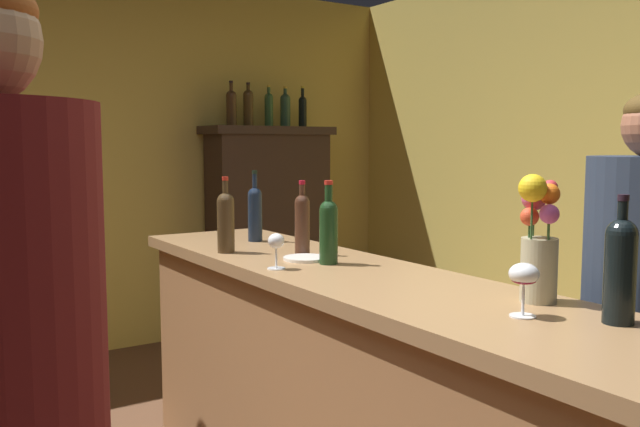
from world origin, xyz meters
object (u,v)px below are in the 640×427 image
(patron_in_navy, at_px, (42,323))
(wine_bottle_pinot, at_px, (302,221))
(display_cabinet, at_px, (269,227))
(display_bottle_right, at_px, (303,110))
(wine_bottle_syrah, at_px, (226,219))
(wine_bottle_malbec, at_px, (620,266))
(wine_glass_front, at_px, (276,243))
(display_bottle_midright, at_px, (285,108))
(wine_bottle_riesling, at_px, (329,228))
(display_bottle_midleft, at_px, (248,106))
(flower_arrangement, at_px, (538,239))
(cheese_plate, at_px, (305,258))
(display_bottle_center, at_px, (269,108))
(wine_bottle_chardonnay, at_px, (255,211))
(wine_glass_mid, at_px, (524,277))
(display_bottle_left, at_px, (231,106))
(patron_near_entrance, at_px, (22,287))
(bar_counter, at_px, (349,406))

(patron_in_navy, bearing_deg, wine_bottle_pinot, 6.42)
(display_cabinet, height_order, display_bottle_right, display_bottle_right)
(wine_bottle_syrah, distance_m, display_bottle_right, 2.61)
(wine_bottle_pinot, relative_size, wine_bottle_malbec, 0.94)
(wine_glass_front, height_order, display_bottle_midright, display_bottle_midright)
(wine_bottle_riesling, relative_size, patron_in_navy, 0.21)
(display_bottle_midleft, bearing_deg, flower_arrangement, -102.91)
(cheese_plate, bearing_deg, display_bottle_center, 64.40)
(display_bottle_midleft, bearing_deg, cheese_plate, -111.99)
(wine_bottle_chardonnay, xyz_separation_m, wine_glass_mid, (-0.06, -1.63, -0.04))
(patron_in_navy, bearing_deg, wine_bottle_chardonnay, 32.16)
(wine_bottle_chardonnay, distance_m, wine_bottle_syrah, 0.35)
(display_bottle_left, bearing_deg, wine_glass_mid, -103.01)
(wine_bottle_pinot, distance_m, wine_bottle_malbec, 1.36)
(wine_bottle_riesling, bearing_deg, wine_bottle_pinot, 82.89)
(wine_bottle_chardonnay, height_order, display_bottle_midright, display_bottle_midright)
(patron_near_entrance, bearing_deg, display_bottle_midright, 99.08)
(wine_bottle_pinot, bearing_deg, wine_bottle_riesling, -97.11)
(display_bottle_center, distance_m, display_bottle_right, 0.30)
(wine_bottle_syrah, xyz_separation_m, wine_bottle_malbec, (0.35, -1.58, 0.01))
(display_bottle_center, bearing_deg, wine_glass_mid, -107.95)
(wine_bottle_chardonnay, relative_size, patron_near_entrance, 0.21)
(wine_bottle_malbec, bearing_deg, wine_bottle_riesling, 97.07)
(wine_bottle_chardonnay, xyz_separation_m, wine_glass_front, (-0.27, -0.68, -0.05))
(wine_bottle_riesling, distance_m, flower_arrangement, 0.86)
(wine_bottle_malbec, distance_m, wine_glass_mid, 0.23)
(wine_glass_mid, height_order, display_bottle_center, display_bottle_center)
(wine_bottle_riesling, height_order, display_bottle_left, display_bottle_left)
(display_cabinet, xyz_separation_m, wine_bottle_chardonnay, (-1.03, -1.75, 0.32))
(wine_glass_front, bearing_deg, wine_bottle_riesling, -4.08)
(patron_near_entrance, bearing_deg, display_cabinet, 101.02)
(cheese_plate, bearing_deg, display_cabinet, 64.56)
(display_bottle_midright, bearing_deg, patron_in_navy, -137.27)
(display_cabinet, xyz_separation_m, flower_arrangement, (-0.92, -3.29, 0.36))
(display_cabinet, distance_m, display_bottle_left, 0.96)
(wine_bottle_pinot, distance_m, display_bottle_midleft, 2.44)
(wine_bottle_chardonnay, height_order, patron_in_navy, patron_in_navy)
(wine_glass_mid, distance_m, patron_in_navy, 1.68)
(wine_bottle_riesling, xyz_separation_m, display_bottle_midleft, (0.91, 2.44, 0.60))
(display_bottle_midright, bearing_deg, wine_bottle_riesling, -116.70)
(wine_bottle_pinot, height_order, wine_glass_front, wine_bottle_pinot)
(wine_glass_mid, xyz_separation_m, display_bottle_right, (1.39, 3.38, 0.62))
(wine_bottle_chardonnay, distance_m, display_bottle_right, 2.27)
(wine_bottle_syrah, relative_size, display_bottle_left, 0.97)
(bar_counter, height_order, flower_arrangement, flower_arrangement)
(patron_in_navy, bearing_deg, wine_bottle_syrah, 19.92)
(wine_bottle_riesling, bearing_deg, wine_bottle_chardonnay, 85.97)
(bar_counter, distance_m, display_bottle_right, 3.20)
(display_bottle_center, relative_size, display_bottle_right, 0.98)
(flower_arrangement, height_order, patron_in_navy, patron_in_navy)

